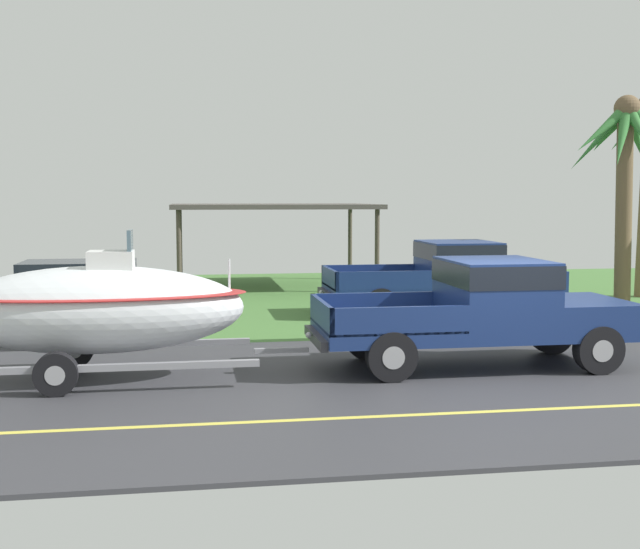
# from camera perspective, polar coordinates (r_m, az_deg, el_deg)

# --- Properties ---
(ground) EXTENTS (36.00, 22.00, 0.11)m
(ground) POSITION_cam_1_polar(r_m,az_deg,el_deg) (21.27, 4.36, -2.43)
(ground) COLOR #38383D
(pickup_truck_towing) EXTENTS (5.55, 2.06, 1.83)m
(pickup_truck_towing) POSITION_cam_1_polar(r_m,az_deg,el_deg) (14.26, 11.92, -2.22)
(pickup_truck_towing) COLOR navy
(pickup_truck_towing) RESTS_ON ground
(boat_on_trailer) EXTENTS (5.99, 2.25, 2.38)m
(boat_on_trailer) POSITION_cam_1_polar(r_m,az_deg,el_deg) (13.36, -15.37, -2.32)
(boat_on_trailer) COLOR gray
(boat_on_trailer) RESTS_ON ground
(parked_pickup_background) EXTENTS (5.90, 2.03, 1.81)m
(parked_pickup_background) POSITION_cam_1_polar(r_m,az_deg,el_deg) (20.31, 9.49, 0.06)
(parked_pickup_background) COLOR navy
(parked_pickup_background) RESTS_ON ground
(parked_sedan_near) EXTENTS (4.64, 1.91, 1.38)m
(parked_sedan_near) POSITION_cam_1_polar(r_m,az_deg,el_deg) (20.17, -15.96, -1.09)
(parked_sedan_near) COLOR black
(parked_sedan_near) RESTS_ON ground
(carport_awning) EXTENTS (6.30, 4.57, 2.67)m
(carport_awning) POSITION_cam_1_polar(r_m,az_deg,el_deg) (25.76, -3.33, 4.63)
(carport_awning) COLOR #4C4238
(carport_awning) RESTS_ON ground
(palm_tree_near_left) EXTENTS (3.12, 2.61, 5.42)m
(palm_tree_near_left) POSITION_cam_1_polar(r_m,az_deg,el_deg) (21.97, 20.66, 7.96)
(palm_tree_near_left) COLOR brown
(palm_tree_near_left) RESTS_ON ground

